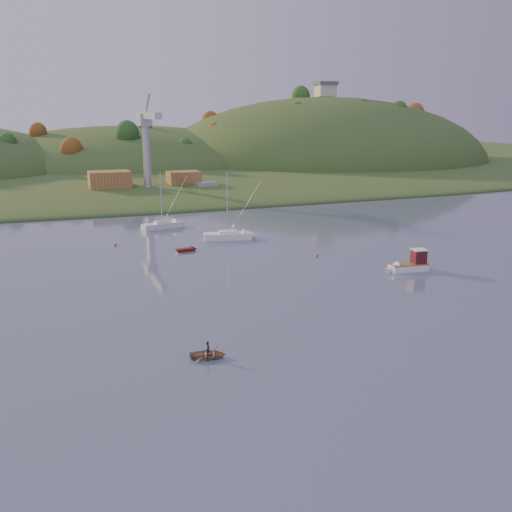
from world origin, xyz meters
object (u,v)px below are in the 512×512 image
object	(u,v)px
sailboat_far	(228,235)
canoe	(208,355)
fishing_boat	(406,265)
red_tender	(189,249)
sailboat_near	(162,225)

from	to	relation	value
sailboat_far	canoe	world-z (taller)	sailboat_far
fishing_boat	canoe	size ratio (longest dim) A/B	1.97
fishing_boat	sailboat_far	bearing A→B (deg)	-54.02
canoe	red_tender	distance (m)	43.91
canoe	sailboat_far	bearing A→B (deg)	-5.54
canoe	sailboat_near	bearing A→B (deg)	6.56
fishing_boat	sailboat_near	distance (m)	51.86
sailboat_far	red_tender	xyz separation A→B (m)	(-8.84, -6.35, -0.52)
sailboat_near	red_tender	distance (m)	20.93
sailboat_far	canoe	distance (m)	52.48
sailboat_far	sailboat_near	bearing A→B (deg)	134.07
fishing_boat	red_tender	size ratio (longest dim) A/B	1.83
canoe	red_tender	size ratio (longest dim) A/B	0.93
fishing_boat	red_tender	world-z (taller)	fishing_boat
sailboat_near	canoe	world-z (taller)	sailboat_near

